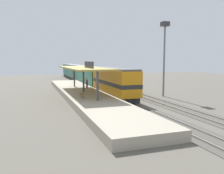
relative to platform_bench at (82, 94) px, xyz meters
The scene contains 11 objects.
ground_plane 9.70m from the platform_bench, 33.60° to the left, with size 120.00×120.00×0.00m, color #5B564C.
track_near 8.12m from the platform_bench, 41.54° to the left, with size 3.20×110.00×0.16m.
track_far 11.93m from the platform_bench, 26.63° to the left, with size 3.20×110.00×0.16m.
platform 5.57m from the platform_bench, 75.24° to the left, with size 6.00×44.00×0.90m, color #A89E89.
station_canopy 6.28m from the platform_bench, 74.99° to the left, with size 5.20×18.00×4.70m.
platform_bench is the anchor object (origin of this frame).
locomotive 7.56m from the platform_bench, 36.71° to the left, with size 2.93×14.43×4.44m.
passenger_carriage_front 23.28m from the platform_bench, 75.05° to the left, with size 2.90×20.00×4.24m.
passenger_carriage_rear 43.70m from the platform_bench, 82.11° to the left, with size 2.90×20.00×4.24m.
light_mast 15.72m from the platform_bench, 10.82° to the left, with size 1.10×1.10×11.70m.
person_waiting 10.68m from the platform_bench, 73.39° to the left, with size 0.34×0.34×1.71m.
Camera 1 is at (-12.23, -35.51, 5.86)m, focal length 37.98 mm.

